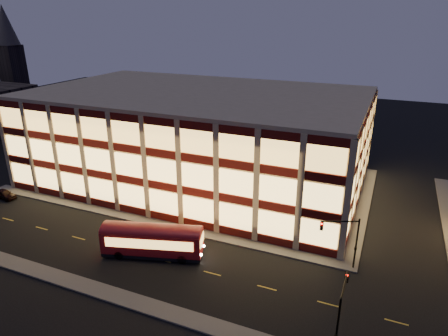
% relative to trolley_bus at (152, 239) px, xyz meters
% --- Properties ---
extents(ground, '(200.00, 200.00, 0.00)m').
position_rel_trolley_bus_xyz_m(ground, '(-2.39, 5.46, -2.10)').
color(ground, black).
rests_on(ground, ground).
extents(sidewalk_office_south, '(54.00, 2.00, 0.15)m').
position_rel_trolley_bus_xyz_m(sidewalk_office_south, '(-5.39, 6.46, -2.02)').
color(sidewalk_office_south, '#514F4C').
rests_on(sidewalk_office_south, ground).
extents(sidewalk_office_east, '(2.00, 30.00, 0.15)m').
position_rel_trolley_bus_xyz_m(sidewalk_office_east, '(20.61, 22.46, -2.02)').
color(sidewalk_office_east, '#514F4C').
rests_on(sidewalk_office_east, ground).
extents(sidewalk_near, '(100.00, 2.00, 0.15)m').
position_rel_trolley_bus_xyz_m(sidewalk_near, '(-2.39, -7.54, -2.02)').
color(sidewalk_near, '#514F4C').
rests_on(sidewalk_near, ground).
extents(office_building, '(50.45, 30.45, 14.50)m').
position_rel_trolley_bus_xyz_m(office_building, '(-5.31, 22.37, 5.15)').
color(office_building, tan).
rests_on(office_building, ground).
extents(church_tower, '(5.00, 5.00, 18.00)m').
position_rel_trolley_bus_xyz_m(church_tower, '(-72.39, 45.46, 6.90)').
color(church_tower, '#2D2621').
rests_on(church_tower, ground).
extents(church_spire, '(6.00, 6.00, 10.00)m').
position_rel_trolley_bus_xyz_m(church_spire, '(-72.39, 45.46, 20.90)').
color(church_spire, '#4C473F').
rests_on(church_spire, church_tower).
extents(traffic_signal_far, '(3.79, 1.87, 6.00)m').
position_rel_trolley_bus_xyz_m(traffic_signal_far, '(19.82, 5.69, 2.02)').
color(traffic_signal_far, black).
rests_on(traffic_signal_far, ground).
extents(traffic_signal_near, '(0.32, 4.45, 6.00)m').
position_rel_trolley_bus_xyz_m(traffic_signal_near, '(21.11, -5.58, 2.03)').
color(traffic_signal_near, black).
rests_on(traffic_signal_near, ground).
extents(trolley_bus, '(11.50, 5.89, 3.78)m').
position_rel_trolley_bus_xyz_m(trolley_bus, '(0.00, 0.00, 0.00)').
color(trolley_bus, maroon).
rests_on(trolley_bus, ground).
extents(parked_car_0, '(4.12, 1.86, 1.37)m').
position_rel_trolley_bus_xyz_m(parked_car_0, '(-28.39, 3.99, -1.41)').
color(parked_car_0, black).
rests_on(parked_car_0, ground).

